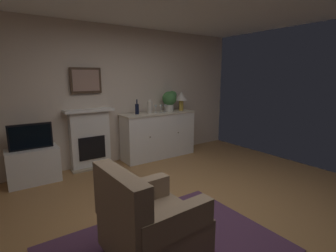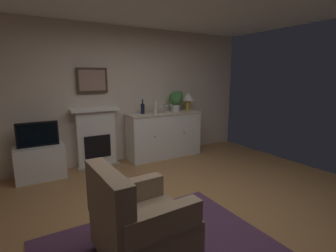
{
  "view_description": "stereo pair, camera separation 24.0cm",
  "coord_description": "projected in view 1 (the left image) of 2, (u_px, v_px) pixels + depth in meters",
  "views": [
    {
      "loc": [
        -1.94,
        -2.18,
        1.67
      ],
      "look_at": [
        -0.01,
        0.62,
        1.0
      ],
      "focal_mm": 26.95,
      "sensor_mm": 36.0,
      "label": 1
    },
    {
      "loc": [
        -1.74,
        -2.31,
        1.67
      ],
      "look_at": [
        -0.01,
        0.62,
        1.0
      ],
      "focal_mm": 26.95,
      "sensor_mm": 36.0,
      "label": 2
    }
  ],
  "objects": [
    {
      "name": "wine_glass_left",
      "position": [
        156.0,
        107.0,
        5.09
      ],
      "size": [
        0.07,
        0.07,
        0.16
      ],
      "color": "silver",
      "rests_on": "sideboard_cabinet"
    },
    {
      "name": "wine_bottle",
      "position": [
        137.0,
        109.0,
        4.93
      ],
      "size": [
        0.08,
        0.08,
        0.29
      ],
      "color": "black",
      "rests_on": "sideboard_cabinet"
    },
    {
      "name": "wall_rear",
      "position": [
        115.0,
        96.0,
        4.9
      ],
      "size": [
        5.76,
        0.06,
        2.61
      ],
      "primitive_type": "cube",
      "color": "beige",
      "rests_on": "ground_plane"
    },
    {
      "name": "wine_glass_right",
      "position": [
        165.0,
        106.0,
        5.21
      ],
      "size": [
        0.07,
        0.07,
        0.16
      ],
      "color": "silver",
      "rests_on": "sideboard_cabinet"
    },
    {
      "name": "potted_plant_small",
      "position": [
        170.0,
        99.0,
        5.34
      ],
      "size": [
        0.3,
        0.3,
        0.43
      ],
      "color": "beige",
      "rests_on": "sideboard_cabinet"
    },
    {
      "name": "framed_picture",
      "position": [
        86.0,
        80.0,
        4.46
      ],
      "size": [
        0.55,
        0.04,
        0.45
      ],
      "color": "#473323"
    },
    {
      "name": "area_rug",
      "position": [
        166.0,
        250.0,
        2.46
      ],
      "size": [
        2.23,
        1.58,
        0.02
      ],
      "primitive_type": "cube",
      "color": "#4C2D47",
      "rests_on": "ground_plane"
    },
    {
      "name": "tv_cabinet",
      "position": [
        34.0,
        165.0,
        4.01
      ],
      "size": [
        0.75,
        0.42,
        0.56
      ],
      "color": "white",
      "rests_on": "ground_plane"
    },
    {
      "name": "armchair",
      "position": [
        148.0,
        223.0,
        2.26
      ],
      "size": [
        0.84,
        0.81,
        0.92
      ],
      "color": "#8C7259",
      "rests_on": "ground_plane"
    },
    {
      "name": "ground_plane",
      "position": [
        196.0,
        215.0,
        3.17
      ],
      "size": [
        5.76,
        4.99,
        0.1
      ],
      "primitive_type": "cube",
      "color": "#9E7042",
      "rests_on": "ground"
    },
    {
      "name": "vase_decorative",
      "position": [
        150.0,
        107.0,
        4.98
      ],
      "size": [
        0.11,
        0.11,
        0.28
      ],
      "color": "beige",
      "rests_on": "sideboard_cabinet"
    },
    {
      "name": "sideboard_cabinet",
      "position": [
        159.0,
        135.0,
        5.27
      ],
      "size": [
        1.58,
        0.49,
        0.94
      ],
      "color": "white",
      "rests_on": "ground_plane"
    },
    {
      "name": "table_lamp",
      "position": [
        181.0,
        98.0,
        5.45
      ],
      "size": [
        0.26,
        0.26,
        0.4
      ],
      "color": "#B79338",
      "rests_on": "sideboard_cabinet"
    },
    {
      "name": "fireplace_unit",
      "position": [
        90.0,
        139.0,
        4.63
      ],
      "size": [
        0.87,
        0.3,
        1.1
      ],
      "color": "white",
      "rests_on": "ground_plane"
    },
    {
      "name": "wine_glass_center",
      "position": [
        161.0,
        107.0,
        5.13
      ],
      "size": [
        0.07,
        0.07,
        0.16
      ],
      "color": "silver",
      "rests_on": "sideboard_cabinet"
    },
    {
      "name": "tv_set",
      "position": [
        31.0,
        136.0,
        3.9
      ],
      "size": [
        0.62,
        0.07,
        0.4
      ],
      "color": "black",
      "rests_on": "tv_cabinet"
    }
  ]
}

